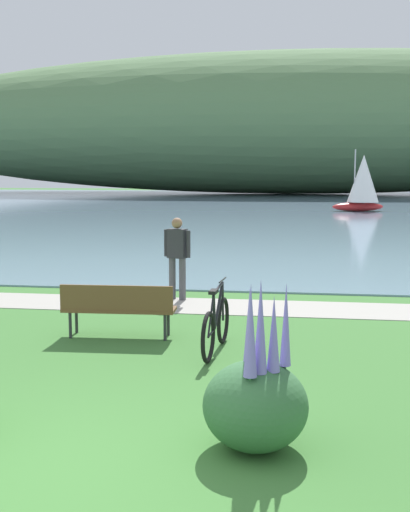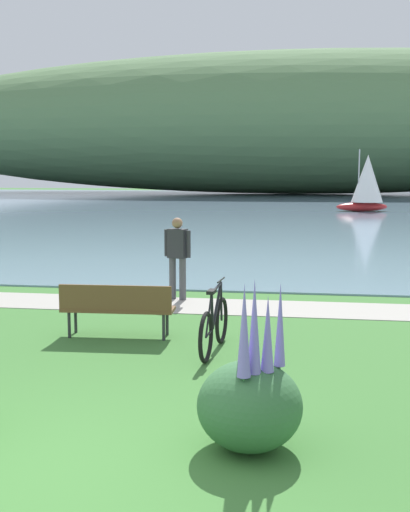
{
  "view_description": "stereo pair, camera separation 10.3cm",
  "coord_description": "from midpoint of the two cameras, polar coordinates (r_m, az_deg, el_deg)",
  "views": [
    {
      "loc": [
        2.24,
        -4.9,
        2.62
      ],
      "look_at": [
        0.5,
        7.4,
        1.0
      ],
      "focal_mm": 44.76,
      "sensor_mm": 36.0,
      "label": 1
    },
    {
      "loc": [
        2.35,
        -4.88,
        2.62
      ],
      "look_at": [
        0.5,
        7.4,
        1.0
      ],
      "focal_mm": 44.76,
      "sensor_mm": 36.0,
      "label": 2
    }
  ],
  "objects": [
    {
      "name": "distant_hillside",
      "position": [
        80.6,
        7.96,
        11.62
      ],
      "size": [
        111.97,
        28.0,
        17.09
      ],
      "primitive_type": "ellipsoid",
      "color": "#567A4C",
      "rests_on": "bay_water"
    },
    {
      "name": "bay_water",
      "position": [
        53.9,
        6.14,
        4.64
      ],
      "size": [
        180.0,
        80.0,
        0.04
      ],
      "primitive_type": "cube",
      "color": "#7A99B2",
      "rests_on": "ground"
    },
    {
      "name": "sailboat_mid_bay",
      "position": [
        44.4,
        14.32,
        6.4
      ],
      "size": [
        3.66,
        2.54,
        4.14
      ],
      "color": "#B22323",
      "rests_on": "bay_water"
    },
    {
      "name": "echium_bush_beside_closest",
      "position": [
        6.21,
        4.53,
        -12.79
      ],
      "size": [
        1.01,
        1.01,
        1.68
      ],
      "color": "#386B3D",
      "rests_on": "ground"
    },
    {
      "name": "shoreline_path",
      "position": [
        12.73,
        -2.01,
        -4.42
      ],
      "size": [
        60.0,
        1.5,
        0.01
      ],
      "primitive_type": "cube",
      "color": "#A39E93",
      "rests_on": "ground"
    },
    {
      "name": "ground_plane",
      "position": [
        6.0,
        -15.73,
        -18.76
      ],
      "size": [
        200.0,
        200.0,
        0.0
      ],
      "primitive_type": "plane",
      "color": "#3D7533"
    },
    {
      "name": "person_at_shoreline",
      "position": [
        13.16,
        -2.25,
        0.26
      ],
      "size": [
        0.58,
        0.33,
        1.71
      ],
      "color": "#4C4C51",
      "rests_on": "ground"
    },
    {
      "name": "park_bench_near_camera",
      "position": [
        10.27,
        -7.58,
        -4.43
      ],
      "size": [
        1.82,
        0.56,
        0.88
      ],
      "color": "brown",
      "rests_on": "ground"
    },
    {
      "name": "bicycle_beside_path",
      "position": [
        9.4,
        1.15,
        -6.25
      ],
      "size": [
        0.21,
        1.77,
        1.01
      ],
      "color": "black",
      "rests_on": "ground"
    }
  ]
}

